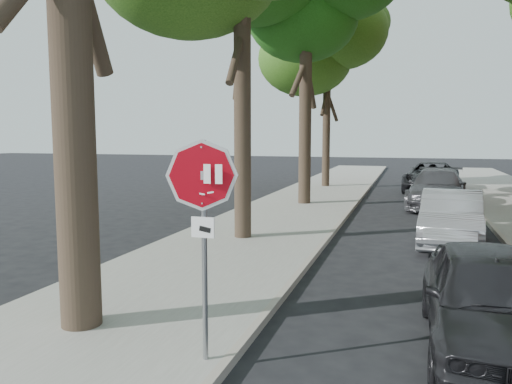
# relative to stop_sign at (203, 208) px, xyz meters

# --- Properties ---
(ground) EXTENTS (120.00, 120.00, 0.00)m
(ground) POSITION_rel_stop_sign_xyz_m (0.70, 0.03, -1.95)
(ground) COLOR black
(ground) RESTS_ON ground
(sidewalk_left) EXTENTS (4.00, 55.00, 0.12)m
(sidewalk_left) POSITION_rel_stop_sign_xyz_m (-1.80, 12.03, -1.89)
(sidewalk_left) COLOR gray
(sidewalk_left) RESTS_ON ground
(curb_left) EXTENTS (0.12, 55.00, 0.13)m
(curb_left) POSITION_rel_stop_sign_xyz_m (0.25, 12.03, -1.88)
(curb_left) COLOR #9E9384
(curb_left) RESTS_ON ground
(curb_right) EXTENTS (0.12, 55.00, 0.13)m
(curb_right) POSITION_rel_stop_sign_xyz_m (4.65, 12.03, -1.88)
(curb_right) COLOR #9E9384
(curb_right) RESTS_ON ground
(stop_sign) EXTENTS (0.76, 0.34, 2.61)m
(stop_sign) POSITION_rel_stop_sign_xyz_m (0.00, 0.00, 0.00)
(stop_sign) COLOR gray
(stop_sign) RESTS_ON sidewalk_left
(tree_far) EXTENTS (5.29, 4.91, 9.33)m
(tree_far) POSITION_rel_stop_sign_xyz_m (-2.02, 21.14, 5.26)
(tree_far) COLOR black
(tree_far) RESTS_ON sidewalk_left
(car_a) EXTENTS (1.63, 4.03, 1.37)m
(car_a) POSITION_rel_stop_sign_xyz_m (3.30, 1.53, -1.26)
(car_a) COLOR black
(car_a) RESTS_ON ground
(car_b) EXTENTS (1.74, 4.23, 1.36)m
(car_b) POSITION_rel_stop_sign_xyz_m (3.30, 8.25, -1.27)
(car_b) COLOR gray
(car_b) RESTS_ON ground
(car_c) EXTENTS (2.55, 5.25, 1.47)m
(car_c) POSITION_rel_stop_sign_xyz_m (3.30, 15.20, -1.21)
(car_c) COLOR #424145
(car_c) RESTS_ON ground
(car_d) EXTENTS (2.96, 5.51, 1.47)m
(car_d) POSITION_rel_stop_sign_xyz_m (3.30, 20.68, -1.21)
(car_d) COLOR black
(car_d) RESTS_ON ground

